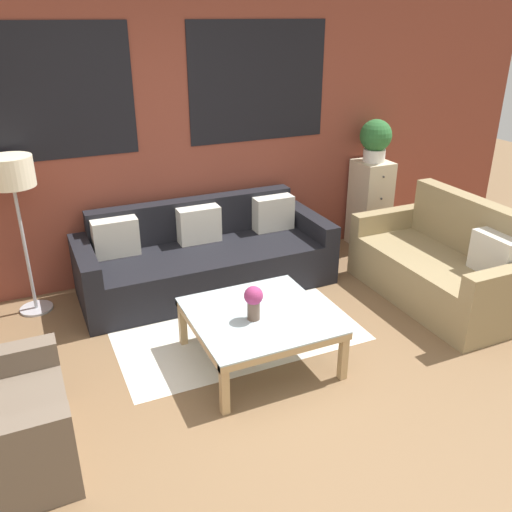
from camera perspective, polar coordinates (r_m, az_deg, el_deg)
ground_plane at (r=3.69m, az=2.36°, el=-16.42°), size 16.00×16.00×0.00m
wall_back_brick at (r=5.19m, az=-9.78°, el=12.85°), size 8.40×0.09×2.80m
rug at (r=4.63m, az=-2.76°, el=-6.99°), size 1.96×1.45×0.00m
couch_dark at (r=5.14m, az=-5.35°, el=-0.24°), size 2.34×0.88×0.78m
settee_vintage at (r=5.15m, az=19.02°, el=-1.14°), size 0.80×1.61×0.92m
coffee_table at (r=3.99m, az=0.31°, el=-6.78°), size 0.98×0.98×0.40m
floor_lamp at (r=4.77m, az=-24.27°, el=7.25°), size 0.36×0.36×1.38m
drawer_cabinet at (r=6.12m, az=11.88°, el=5.39°), size 0.35×0.40×0.96m
potted_plant at (r=5.94m, az=12.48°, el=11.97°), size 0.34×0.34×0.44m
flower_vase at (r=3.83m, az=-0.26°, el=-4.68°), size 0.14×0.14×0.26m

